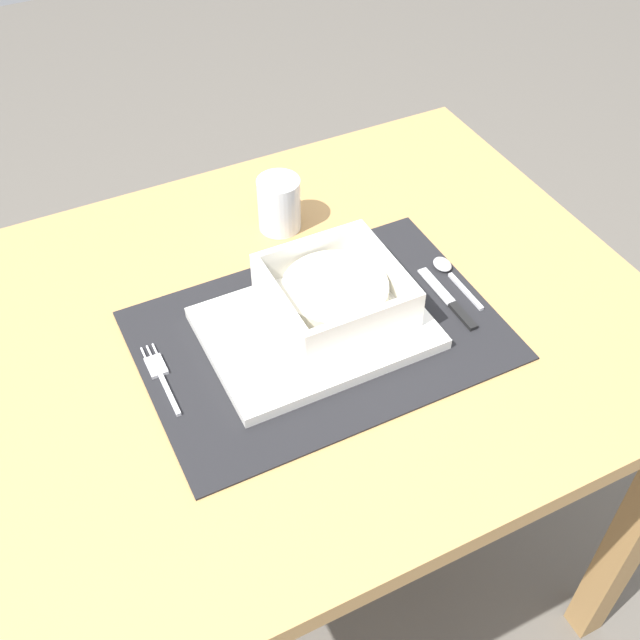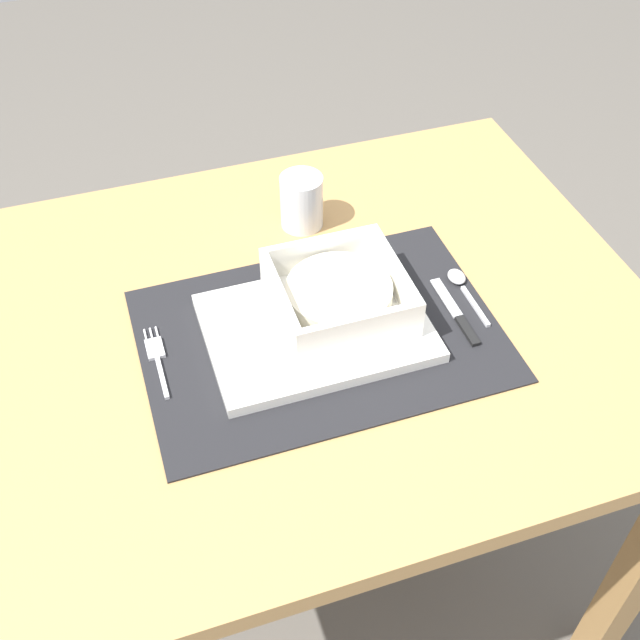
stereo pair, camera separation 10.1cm
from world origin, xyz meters
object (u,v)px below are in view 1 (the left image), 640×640
object	(u,v)px
spoon	(448,271)
butter_knife	(450,302)
fork	(160,374)
drinking_glass	(279,206)
dining_table	(300,368)
porridge_bowl	(335,294)

from	to	relation	value
spoon	butter_knife	xyz separation A→B (m)	(-0.03, -0.05, -0.00)
fork	butter_knife	size ratio (longest dim) A/B	0.95
drinking_glass	fork	bearing A→B (deg)	-141.40
fork	spoon	distance (m)	0.43
drinking_glass	dining_table	bearing A→B (deg)	-107.29
dining_table	butter_knife	bearing A→B (deg)	-19.14
fork	drinking_glass	world-z (taller)	drinking_glass
fork	dining_table	bearing A→B (deg)	4.94
spoon	porridge_bowl	bearing A→B (deg)	179.72
dining_table	fork	size ratio (longest dim) A/B	7.66
porridge_bowl	spoon	xyz separation A→B (m)	(0.18, 0.00, -0.03)
dining_table	butter_knife	xyz separation A→B (m)	(0.20, -0.07, 0.11)
butter_knife	drinking_glass	xyz separation A→B (m)	(-0.14, 0.26, 0.03)
dining_table	fork	xyz separation A→B (m)	(-0.20, -0.01, 0.11)
porridge_bowl	spoon	distance (m)	0.19
dining_table	butter_knife	size ratio (longest dim) A/B	7.25
spoon	dining_table	bearing A→B (deg)	175.27
dining_table	porridge_bowl	bearing A→B (deg)	-20.87
dining_table	drinking_glass	xyz separation A→B (m)	(0.06, 0.19, 0.14)
butter_knife	drinking_glass	distance (m)	0.30
porridge_bowl	butter_knife	xyz separation A→B (m)	(0.15, -0.05, -0.04)
porridge_bowl	butter_knife	bearing A→B (deg)	-18.62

